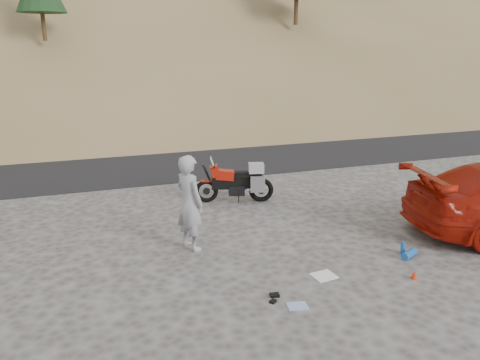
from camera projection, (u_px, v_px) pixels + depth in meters
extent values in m
plane|color=#464341|center=(252.00, 256.00, 9.25)|extent=(140.00, 140.00, 0.00)
cube|color=black|center=(167.00, 157.00, 17.42)|extent=(120.00, 7.00, 0.05)
cylinder|color=#392414|center=(43.00, 23.00, 19.33)|extent=(0.17, 0.17, 1.40)
cylinder|color=#392414|center=(296.00, 6.00, 23.74)|extent=(0.22, 0.22, 1.82)
torus|color=black|center=(206.00, 191.00, 12.35)|extent=(0.63, 0.27, 0.62)
cylinder|color=black|center=(206.00, 191.00, 12.35)|extent=(0.20, 0.10, 0.19)
torus|color=black|center=(261.00, 190.00, 12.44)|extent=(0.67, 0.30, 0.66)
cylinder|color=black|center=(261.00, 190.00, 12.44)|extent=(0.22, 0.13, 0.21)
cylinder|color=black|center=(209.00, 178.00, 12.26)|extent=(0.35, 0.15, 0.76)
cylinder|color=black|center=(214.00, 165.00, 12.17)|extent=(0.19, 0.57, 0.04)
cube|color=black|center=(233.00, 183.00, 12.34)|extent=(1.15, 0.52, 0.28)
cube|color=black|center=(237.00, 190.00, 12.39)|extent=(0.48, 0.38, 0.26)
cube|color=#981408|center=(225.00, 175.00, 12.26)|extent=(0.55, 0.40, 0.29)
cube|color=#981408|center=(215.00, 171.00, 12.21)|extent=(0.36, 0.38, 0.33)
cube|color=silver|center=(212.00, 162.00, 12.14)|extent=(0.18, 0.30, 0.24)
cube|color=black|center=(242.00, 174.00, 12.28)|extent=(0.55, 0.34, 0.11)
cube|color=black|center=(255.00, 175.00, 12.31)|extent=(0.36, 0.25, 0.09)
cube|color=#AAAAAE|center=(258.00, 184.00, 12.13)|extent=(0.39, 0.21, 0.42)
cube|color=#AAAAAE|center=(256.00, 179.00, 12.60)|extent=(0.39, 0.21, 0.42)
cube|color=#929398|center=(256.00, 168.00, 12.26)|extent=(0.47, 0.41, 0.24)
cube|color=#981408|center=(206.00, 181.00, 12.27)|extent=(0.30, 0.18, 0.04)
cylinder|color=black|center=(239.00, 198.00, 12.28)|extent=(0.07, 0.20, 0.34)
cylinder|color=#AAAAAE|center=(255.00, 189.00, 12.28)|extent=(0.44, 0.20, 0.12)
imported|color=#929398|center=(191.00, 248.00, 9.63)|extent=(0.73, 0.85, 1.97)
cube|color=white|center=(324.00, 276.00, 8.45)|extent=(0.44, 0.40, 0.01)
cylinder|color=#1B54A5|center=(409.00, 254.00, 9.16)|extent=(0.42, 0.31, 0.16)
cylinder|color=#1B54A5|center=(403.00, 248.00, 9.34)|extent=(0.11, 0.11, 0.25)
cone|color=red|center=(414.00, 275.00, 8.34)|extent=(0.13, 0.13, 0.15)
cube|color=black|center=(275.00, 295.00, 7.77)|extent=(0.17, 0.14, 0.04)
cube|color=black|center=(273.00, 301.00, 7.58)|extent=(0.14, 0.14, 0.04)
cube|color=#84A1CC|center=(297.00, 306.00, 7.47)|extent=(0.36, 0.29, 0.01)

